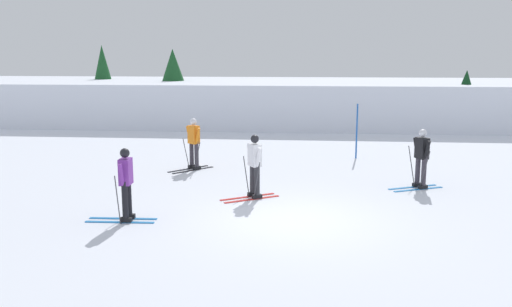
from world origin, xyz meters
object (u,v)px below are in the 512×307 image
at_px(conifer_far_centre, 465,94).
at_px(skier_purple, 126,182).
at_px(skier_black, 421,157).
at_px(trail_marker_pole, 357,131).
at_px(conifer_far_right, 103,75).
at_px(skier_white, 254,164).
at_px(skier_orange, 194,142).
at_px(conifer_far_left, 173,77).

bearing_deg(conifer_far_centre, skier_purple, -126.64).
bearing_deg(skier_black, trail_marker_pole, 107.90).
relative_size(skier_black, conifer_far_centre, 0.57).
bearing_deg(conifer_far_right, skier_white, -58.92).
height_order(skier_orange, conifer_far_right, conifer_far_right).
bearing_deg(skier_black, skier_orange, 164.30).
bearing_deg(conifer_far_left, trail_marker_pole, -48.41).
relative_size(skier_white, conifer_far_right, 0.40).
relative_size(trail_marker_pole, conifer_far_right, 0.47).
bearing_deg(skier_white, conifer_far_left, 110.50).
bearing_deg(conifer_far_left, conifer_far_centre, -8.65).
height_order(skier_white, trail_marker_pole, trail_marker_pole).
relative_size(skier_white, skier_orange, 1.00).
xyz_separation_m(trail_marker_pole, conifer_far_centre, (6.13, 8.18, 0.79)).
xyz_separation_m(skier_white, conifer_far_centre, (9.36, 14.01, 0.88)).
distance_m(skier_purple, conifer_far_right, 21.76).
xyz_separation_m(skier_white, skier_black, (4.64, 1.47, 0.00)).
distance_m(skier_black, skier_purple, 8.29).
bearing_deg(skier_purple, trail_marker_pole, 53.59).
distance_m(conifer_far_left, conifer_far_right, 4.90).
xyz_separation_m(skier_orange, conifer_far_centre, (11.70, 10.58, 0.88)).
relative_size(skier_orange, conifer_far_centre, 0.57).
relative_size(conifer_far_left, conifer_far_right, 0.95).
bearing_deg(conifer_far_left, conifer_far_right, 162.02).
height_order(skier_white, skier_purple, same).
bearing_deg(skier_black, conifer_far_right, 133.22).
xyz_separation_m(conifer_far_left, conifer_far_centre, (15.48, -2.35, -0.67)).
distance_m(skier_white, conifer_far_left, 17.54).
height_order(skier_black, conifer_far_centre, conifer_far_centre).
distance_m(skier_orange, trail_marker_pole, 6.07).
bearing_deg(trail_marker_pole, skier_white, -118.95).
bearing_deg(trail_marker_pole, skier_black, -72.10).
relative_size(skier_purple, conifer_far_centre, 0.57).
distance_m(skier_purple, trail_marker_pole, 10.08).
relative_size(skier_white, conifer_far_left, 0.42).
bearing_deg(skier_white, skier_purple, -140.45).
height_order(skier_black, skier_orange, same).
height_order(skier_white, conifer_far_left, conifer_far_left).
xyz_separation_m(trail_marker_pole, conifer_far_right, (-14.01, 12.04, 1.54)).
height_order(skier_white, skier_orange, same).
bearing_deg(skier_black, skier_purple, -153.14).
relative_size(skier_black, skier_purple, 1.00).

